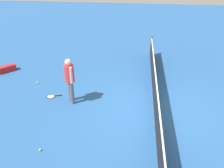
{
  "coord_description": "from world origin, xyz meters",
  "views": [
    {
      "loc": [
        6.55,
        -0.71,
        4.7
      ],
      "look_at": [
        -0.1,
        -1.49,
        0.9
      ],
      "focal_mm": 36.65,
      "sensor_mm": 36.0,
      "label": 1
    }
  ],
  "objects_px": {
    "tennis_racket_near_player": "(52,96)",
    "tennis_ball_by_net": "(37,83)",
    "tennis_ball_near_player": "(40,150)",
    "equipment_bag": "(7,69)",
    "player_near_side": "(70,77)"
  },
  "relations": [
    {
      "from": "tennis_racket_near_player",
      "to": "tennis_ball_by_net",
      "type": "distance_m",
      "value": 1.33
    },
    {
      "from": "tennis_ball_near_player",
      "to": "equipment_bag",
      "type": "xyz_separation_m",
      "value": [
        -4.55,
        -3.38,
        0.11
      ]
    },
    {
      "from": "player_near_side",
      "to": "equipment_bag",
      "type": "height_order",
      "value": "player_near_side"
    },
    {
      "from": "equipment_bag",
      "to": "player_near_side",
      "type": "bearing_deg",
      "value": 59.81
    },
    {
      "from": "tennis_racket_near_player",
      "to": "tennis_ball_by_net",
      "type": "xyz_separation_m",
      "value": [
        -0.94,
        -0.95,
        0.02
      ]
    },
    {
      "from": "player_near_side",
      "to": "equipment_bag",
      "type": "relative_size",
      "value": 2.19
    },
    {
      "from": "player_near_side",
      "to": "tennis_racket_near_player",
      "type": "bearing_deg",
      "value": -105.41
    },
    {
      "from": "player_near_side",
      "to": "tennis_ball_by_net",
      "type": "relative_size",
      "value": 25.76
    },
    {
      "from": "tennis_racket_near_player",
      "to": "equipment_bag",
      "type": "distance_m",
      "value": 3.32
    },
    {
      "from": "tennis_ball_by_net",
      "to": "player_near_side",
      "type": "bearing_deg",
      "value": 57.04
    },
    {
      "from": "tennis_racket_near_player",
      "to": "tennis_ball_by_net",
      "type": "height_order",
      "value": "tennis_ball_by_net"
    },
    {
      "from": "tennis_ball_by_net",
      "to": "equipment_bag",
      "type": "bearing_deg",
      "value": -117.22
    },
    {
      "from": "tennis_ball_near_player",
      "to": "equipment_bag",
      "type": "bearing_deg",
      "value": -143.4
    },
    {
      "from": "tennis_racket_near_player",
      "to": "tennis_ball_near_player",
      "type": "bearing_deg",
      "value": 13.25
    },
    {
      "from": "player_near_side",
      "to": "tennis_ball_near_player",
      "type": "bearing_deg",
      "value": -5.4
    }
  ]
}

